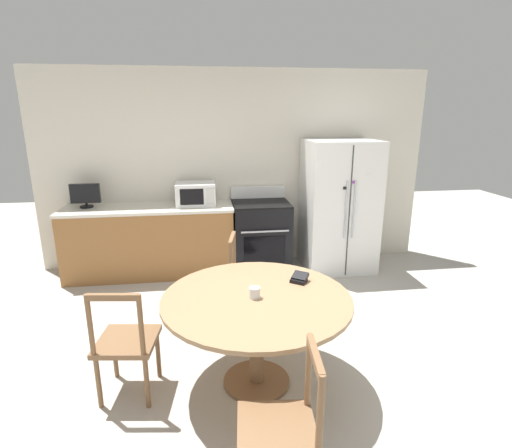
{
  "coord_description": "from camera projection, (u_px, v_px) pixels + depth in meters",
  "views": [
    {
      "loc": [
        -0.46,
        -2.74,
        2.07
      ],
      "look_at": [
        0.07,
        1.15,
        0.95
      ],
      "focal_mm": 28.0,
      "sensor_mm": 36.0,
      "label": 1
    }
  ],
  "objects": [
    {
      "name": "wallet",
      "position": [
        299.0,
        278.0,
        3.21
      ],
      "size": [
        0.17,
        0.17,
        0.07
      ],
      "color": "black",
      "rests_on": "dining_table"
    },
    {
      "name": "kitchen_counter",
      "position": [
        150.0,
        241.0,
        5.15
      ],
      "size": [
        2.13,
        0.64,
        0.9
      ],
      "color": "#936033",
      "rests_on": "ground_plane"
    },
    {
      "name": "countertop_tv",
      "position": [
        85.0,
        195.0,
        4.95
      ],
      "size": [
        0.36,
        0.16,
        0.3
      ],
      "color": "black",
      "rests_on": "kitchen_counter"
    },
    {
      "name": "dining_chair_left",
      "position": [
        126.0,
        343.0,
        2.91
      ],
      "size": [
        0.47,
        0.47,
        0.9
      ],
      "rotation": [
        0.0,
        0.0,
        6.15
      ],
      "color": "brown",
      "rests_on": "ground_plane"
    },
    {
      "name": "microwave",
      "position": [
        196.0,
        194.0,
        5.12
      ],
      "size": [
        0.5,
        0.4,
        0.28
      ],
      "color": "white",
      "rests_on": "kitchen_counter"
    },
    {
      "name": "dining_chair_near",
      "position": [
        282.0,
        430.0,
        2.12
      ],
      "size": [
        0.46,
        0.46,
        0.9
      ],
      "rotation": [
        0.0,
        0.0,
        1.47
      ],
      "color": "brown",
      "rests_on": "ground_plane"
    },
    {
      "name": "dining_chair_far",
      "position": [
        249.0,
        281.0,
        3.96
      ],
      "size": [
        0.49,
        0.49,
        0.9
      ],
      "rotation": [
        0.0,
        0.0,
        4.53
      ],
      "color": "brown",
      "rests_on": "ground_plane"
    },
    {
      "name": "candle_glass",
      "position": [
        255.0,
        293.0,
        2.93
      ],
      "size": [
        0.08,
        0.08,
        0.08
      ],
      "color": "silver",
      "rests_on": "dining_table"
    },
    {
      "name": "dining_table",
      "position": [
        257.0,
        311.0,
        2.98
      ],
      "size": [
        1.41,
        1.41,
        0.74
      ],
      "color": "#997551",
      "rests_on": "ground_plane"
    },
    {
      "name": "back_wall",
      "position": [
        236.0,
        169.0,
        5.41
      ],
      "size": [
        5.2,
        0.1,
        2.6
      ],
      "color": "silver",
      "rests_on": "ground_plane"
    },
    {
      "name": "oven_range",
      "position": [
        261.0,
        235.0,
        5.3
      ],
      "size": [
        0.73,
        0.68,
        1.08
      ],
      "color": "black",
      "rests_on": "ground_plane"
    },
    {
      "name": "refrigerator",
      "position": [
        339.0,
        206.0,
        5.27
      ],
      "size": [
        0.9,
        0.79,
        1.71
      ],
      "color": "white",
      "rests_on": "ground_plane"
    },
    {
      "name": "ground_plane",
      "position": [
        266.0,
        375.0,
        3.24
      ],
      "size": [
        14.0,
        14.0,
        0.0
      ],
      "primitive_type": "plane",
      "color": "#B2ADA3"
    }
  ]
}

